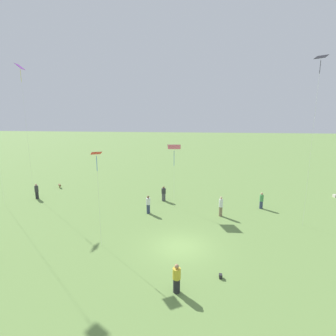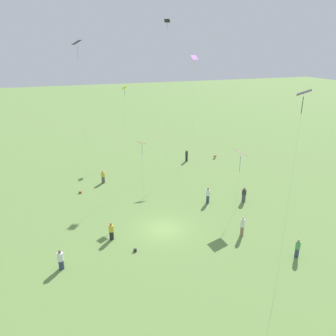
{
  "view_description": "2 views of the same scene",
  "coord_description": "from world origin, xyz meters",
  "px_view_note": "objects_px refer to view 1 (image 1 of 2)",
  "views": [
    {
      "loc": [
        -1.1,
        17.33,
        9.4
      ],
      "look_at": [
        1.49,
        -5.03,
        4.75
      ],
      "focal_mm": 28.0,
      "sensor_mm": 36.0,
      "label": 1
    },
    {
      "loc": [
        -25.2,
        8.29,
        16.15
      ],
      "look_at": [
        2.07,
        -1.11,
        5.21
      ],
      "focal_mm": 35.0,
      "sensor_mm": 36.0,
      "label": 2
    }
  ],
  "objects_px": {
    "person_3": "(221,206)",
    "person_7": "(164,194)",
    "person_1": "(261,201)",
    "kite_8": "(21,73)",
    "picnic_bag_2": "(221,276)",
    "person_2": "(37,191)",
    "dog_1": "(60,185)",
    "person_6": "(148,205)",
    "kite_4": "(96,158)",
    "kite_7": "(320,67)",
    "picnic_bag_0": "(335,196)",
    "kite_9": "(174,148)",
    "person_4": "(177,279)"
  },
  "relations": [
    {
      "from": "person_2",
      "to": "person_1",
      "type": "bearing_deg",
      "value": -21.65
    },
    {
      "from": "dog_1",
      "to": "kite_7",
      "type": "bearing_deg",
      "value": 123.14
    },
    {
      "from": "kite_8",
      "to": "picnic_bag_2",
      "type": "xyz_separation_m",
      "value": [
        -20.84,
        13.92,
        -13.63
      ]
    },
    {
      "from": "person_1",
      "to": "kite_8",
      "type": "relative_size",
      "value": 0.11
    },
    {
      "from": "person_2",
      "to": "person_4",
      "type": "relative_size",
      "value": 1.06
    },
    {
      "from": "person_2",
      "to": "dog_1",
      "type": "height_order",
      "value": "person_2"
    },
    {
      "from": "person_7",
      "to": "picnic_bag_0",
      "type": "distance_m",
      "value": 19.74
    },
    {
      "from": "person_2",
      "to": "kite_7",
      "type": "xyz_separation_m",
      "value": [
        -27.06,
        4.2,
        12.02
      ]
    },
    {
      "from": "dog_1",
      "to": "picnic_bag_0",
      "type": "bearing_deg",
      "value": 140.98
    },
    {
      "from": "person_7",
      "to": "picnic_bag_0",
      "type": "xyz_separation_m",
      "value": [
        -19.41,
        -3.5,
        -0.64
      ]
    },
    {
      "from": "picnic_bag_2",
      "to": "person_2",
      "type": "bearing_deg",
      "value": -32.71
    },
    {
      "from": "person_1",
      "to": "person_6",
      "type": "bearing_deg",
      "value": 39.65
    },
    {
      "from": "person_1",
      "to": "person_7",
      "type": "relative_size",
      "value": 1.01
    },
    {
      "from": "kite_4",
      "to": "dog_1",
      "type": "distance_m",
      "value": 18.76
    },
    {
      "from": "kite_4",
      "to": "kite_8",
      "type": "bearing_deg",
      "value": -26.65
    },
    {
      "from": "kite_4",
      "to": "picnic_bag_2",
      "type": "distance_m",
      "value": 10.9
    },
    {
      "from": "person_2",
      "to": "kite_4",
      "type": "distance_m",
      "value": 15.66
    },
    {
      "from": "person_3",
      "to": "kite_8",
      "type": "xyz_separation_m",
      "value": [
        21.6,
        -4.25,
        12.8
      ]
    },
    {
      "from": "picnic_bag_2",
      "to": "kite_8",
      "type": "bearing_deg",
      "value": -33.73
    },
    {
      "from": "person_3",
      "to": "picnic_bag_2",
      "type": "relative_size",
      "value": 7.67
    },
    {
      "from": "picnic_bag_2",
      "to": "kite_4",
      "type": "bearing_deg",
      "value": -19.62
    },
    {
      "from": "kite_7",
      "to": "dog_1",
      "type": "distance_m",
      "value": 30.85
    },
    {
      "from": "person_6",
      "to": "kite_8",
      "type": "relative_size",
      "value": 0.12
    },
    {
      "from": "kite_7",
      "to": "dog_1",
      "type": "relative_size",
      "value": 20.08
    },
    {
      "from": "person_4",
      "to": "kite_7",
      "type": "height_order",
      "value": "kite_7"
    },
    {
      "from": "kite_8",
      "to": "kite_9",
      "type": "distance_m",
      "value": 18.77
    },
    {
      "from": "kite_8",
      "to": "picnic_bag_0",
      "type": "height_order",
      "value": "kite_8"
    },
    {
      "from": "kite_8",
      "to": "kite_9",
      "type": "xyz_separation_m",
      "value": [
        -16.99,
        2.12,
        -7.68
      ]
    },
    {
      "from": "person_6",
      "to": "person_7",
      "type": "xyz_separation_m",
      "value": [
        -0.98,
        -3.86,
        -0.08
      ]
    },
    {
      "from": "person_6",
      "to": "person_7",
      "type": "bearing_deg",
      "value": -130.35
    },
    {
      "from": "kite_7",
      "to": "picnic_bag_2",
      "type": "distance_m",
      "value": 17.02
    },
    {
      "from": "kite_4",
      "to": "kite_9",
      "type": "xyz_separation_m",
      "value": [
        -4.5,
        -8.82,
        -0.39
      ]
    },
    {
      "from": "person_1",
      "to": "person_7",
      "type": "bearing_deg",
      "value": 19.42
    },
    {
      "from": "kite_9",
      "to": "picnic_bag_0",
      "type": "height_order",
      "value": "kite_9"
    },
    {
      "from": "person_3",
      "to": "person_7",
      "type": "distance_m",
      "value": 6.98
    },
    {
      "from": "person_6",
      "to": "kite_4",
      "type": "relative_size",
      "value": 0.26
    },
    {
      "from": "person_6",
      "to": "picnic_bag_0",
      "type": "distance_m",
      "value": 21.7
    },
    {
      "from": "person_3",
      "to": "person_7",
      "type": "relative_size",
      "value": 1.15
    },
    {
      "from": "picnic_bag_0",
      "to": "person_2",
      "type": "bearing_deg",
      "value": 7.47
    },
    {
      "from": "kite_9",
      "to": "picnic_bag_0",
      "type": "relative_size",
      "value": 13.32
    },
    {
      "from": "kite_9",
      "to": "person_4",
      "type": "bearing_deg",
      "value": 137.3
    },
    {
      "from": "person_1",
      "to": "person_3",
      "type": "distance_m",
      "value": 4.93
    },
    {
      "from": "kite_4",
      "to": "kite_7",
      "type": "height_order",
      "value": "kite_7"
    },
    {
      "from": "person_6",
      "to": "person_4",
      "type": "bearing_deg",
      "value": 82.25
    },
    {
      "from": "kite_4",
      "to": "kite_8",
      "type": "height_order",
      "value": "kite_8"
    },
    {
      "from": "kite_8",
      "to": "person_7",
      "type": "bearing_deg",
      "value": -56.85
    },
    {
      "from": "person_6",
      "to": "dog_1",
      "type": "height_order",
      "value": "person_6"
    },
    {
      "from": "person_3",
      "to": "person_6",
      "type": "xyz_separation_m",
      "value": [
        6.87,
        0.1,
        -0.07
      ]
    },
    {
      "from": "kite_4",
      "to": "person_4",
      "type": "bearing_deg",
      "value": 157.27
    },
    {
      "from": "person_7",
      "to": "person_6",
      "type": "bearing_deg",
      "value": -92.3
    }
  ]
}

